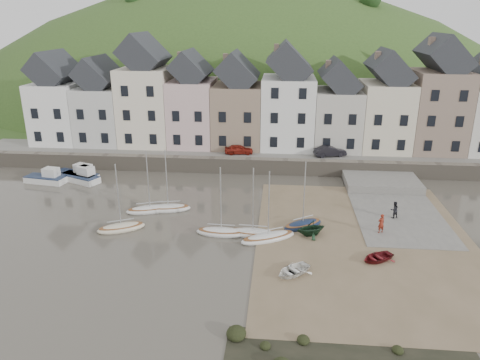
# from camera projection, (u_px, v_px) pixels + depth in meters

# --- Properties ---
(ground) EXTENTS (160.00, 160.00, 0.00)m
(ground) POSITION_uv_depth(u_px,v_px,m) (234.00, 237.00, 39.00)
(ground) COLOR #4B463B
(ground) RESTS_ON ground
(quay_land) EXTENTS (90.00, 30.00, 1.50)m
(quay_land) POSITION_uv_depth(u_px,v_px,m) (256.00, 136.00, 68.75)
(quay_land) COLOR #365221
(quay_land) RESTS_ON ground
(quay_street) EXTENTS (70.00, 7.00, 0.10)m
(quay_street) POSITION_uv_depth(u_px,v_px,m) (250.00, 152.00, 57.70)
(quay_street) COLOR slate
(quay_street) RESTS_ON quay_land
(seawall) EXTENTS (70.00, 1.20, 1.80)m
(seawall) POSITION_uv_depth(u_px,v_px,m) (248.00, 166.00, 54.64)
(seawall) COLOR slate
(seawall) RESTS_ON ground
(beach) EXTENTS (18.00, 26.00, 0.06)m
(beach) POSITION_uv_depth(u_px,v_px,m) (365.00, 242.00, 38.05)
(beach) COLOR brown
(beach) RESTS_ON ground
(slipway) EXTENTS (8.00, 18.00, 0.12)m
(slipway) POSITION_uv_depth(u_px,v_px,m) (393.00, 206.00, 45.20)
(slipway) COLOR slate
(slipway) RESTS_ON ground
(hillside) EXTENTS (134.40, 84.00, 84.00)m
(hillside) POSITION_uv_depth(u_px,v_px,m) (240.00, 187.00, 101.75)
(hillside) COLOR #365221
(hillside) RESTS_ON ground
(townhouse_terrace) EXTENTS (61.05, 8.00, 13.93)m
(townhouse_terrace) POSITION_uv_depth(u_px,v_px,m) (266.00, 102.00, 58.89)
(townhouse_terrace) COLOR white
(townhouse_terrace) RESTS_ON quay_land
(sailboat_0) EXTENTS (4.77, 2.99, 6.32)m
(sailboat_0) POSITION_uv_depth(u_px,v_px,m) (150.00, 209.00, 43.91)
(sailboat_0) COLOR silver
(sailboat_0) RESTS_ON ground
(sailboat_1) EXTENTS (4.52, 2.33, 6.32)m
(sailboat_1) POSITION_uv_depth(u_px,v_px,m) (168.00, 208.00, 44.17)
(sailboat_1) COLOR silver
(sailboat_1) RESTS_ON ground
(sailboat_2) EXTENTS (4.39, 3.19, 6.32)m
(sailboat_2) POSITION_uv_depth(u_px,v_px,m) (121.00, 227.00, 40.10)
(sailboat_2) COLOR beige
(sailboat_2) RESTS_ON ground
(sailboat_3) EXTENTS (4.42, 1.68, 6.32)m
(sailboat_3) POSITION_uv_depth(u_px,v_px,m) (221.00, 232.00, 39.28)
(sailboat_3) COLOR silver
(sailboat_3) RESTS_ON ground
(sailboat_4) EXTENTS (4.51, 1.77, 6.32)m
(sailboat_4) POSITION_uv_depth(u_px,v_px,m) (253.00, 233.00, 39.11)
(sailboat_4) COLOR silver
(sailboat_4) RESTS_ON ground
(sailboat_5) EXTENTS (4.11, 3.49, 6.32)m
(sailboat_5) POSITION_uv_depth(u_px,v_px,m) (303.00, 225.00, 40.65)
(sailboat_5) COLOR #14223F
(sailboat_5) RESTS_ON ground
(sailboat_6) EXTENTS (5.07, 3.63, 6.32)m
(sailboat_6) POSITION_uv_depth(u_px,v_px,m) (268.00, 237.00, 38.33)
(sailboat_6) COLOR silver
(sailboat_6) RESTS_ON ground
(motorboat_0) EXTENTS (5.79, 3.51, 1.70)m
(motorboat_0) POSITION_uv_depth(u_px,v_px,m) (78.00, 174.00, 52.73)
(motorboat_0) COLOR silver
(motorboat_0) RESTS_ON ground
(motorboat_1) EXTENTS (4.84, 2.45, 1.70)m
(motorboat_1) POSITION_uv_depth(u_px,v_px,m) (47.00, 178.00, 51.55)
(motorboat_1) COLOR silver
(motorboat_1) RESTS_ON ground
(motorboat_2) EXTENTS (5.27, 3.64, 1.70)m
(motorboat_2) POSITION_uv_depth(u_px,v_px,m) (81.00, 176.00, 51.95)
(motorboat_2) COLOR silver
(motorboat_2) RESTS_ON ground
(rowboat_white) EXTENTS (3.51, 3.49, 0.60)m
(rowboat_white) POSITION_uv_depth(u_px,v_px,m) (293.00, 270.00, 33.14)
(rowboat_white) COLOR white
(rowboat_white) RESTS_ON beach
(rowboat_green) EXTENTS (3.28, 3.10, 1.36)m
(rowboat_green) POSITION_uv_depth(u_px,v_px,m) (311.00, 228.00, 38.91)
(rowboat_green) COLOR #16321D
(rowboat_green) RESTS_ON beach
(rowboat_red) EXTENTS (3.33, 3.09, 0.56)m
(rowboat_red) POSITION_uv_depth(u_px,v_px,m) (377.00, 257.00, 34.99)
(rowboat_red) COLOR maroon
(rowboat_red) RESTS_ON beach
(person_red) EXTENTS (0.74, 0.64, 1.72)m
(person_red) POSITION_uv_depth(u_px,v_px,m) (381.00, 223.00, 39.21)
(person_red) COLOR maroon
(person_red) RESTS_ON slipway
(person_dark) EXTENTS (0.95, 0.86, 1.61)m
(person_dark) POSITION_uv_depth(u_px,v_px,m) (394.00, 210.00, 42.10)
(person_dark) COLOR black
(person_dark) RESTS_ON slipway
(car_left) EXTENTS (3.63, 1.79, 1.19)m
(car_left) POSITION_uv_depth(u_px,v_px,m) (239.00, 149.00, 56.66)
(car_left) COLOR maroon
(car_left) RESTS_ON quay_street
(car_right) EXTENTS (4.13, 2.39, 1.29)m
(car_right) POSITION_uv_depth(u_px,v_px,m) (330.00, 151.00, 55.69)
(car_right) COLOR black
(car_right) RESTS_ON quay_street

